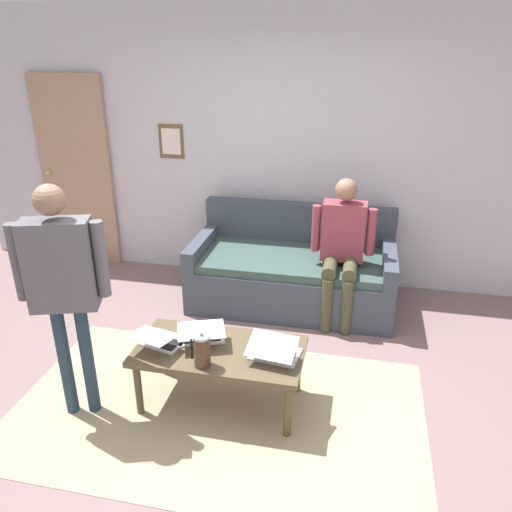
{
  "coord_description": "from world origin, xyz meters",
  "views": [
    {
      "loc": [
        -0.7,
        2.72,
        2.35
      ],
      "look_at": [
        0.06,
        -0.8,
        0.8
      ],
      "focal_mm": 35.28,
      "sensor_mm": 36.0,
      "label": 1
    }
  ],
  "objects_px": {
    "interior_door": "(76,173)",
    "laptop_center": "(274,351)",
    "laptop_left": "(201,334)",
    "person_seated": "(342,243)",
    "couch": "(293,272)",
    "laptop_right": "(160,339)",
    "coffee_table": "(220,355)",
    "french_press": "(202,350)",
    "person_standing": "(62,276)"
  },
  "relations": [
    {
      "from": "interior_door",
      "to": "laptop_center",
      "type": "relative_size",
      "value": 5.86
    },
    {
      "from": "laptop_left",
      "to": "person_seated",
      "type": "bearing_deg",
      "value": -123.97
    },
    {
      "from": "person_seated",
      "to": "couch",
      "type": "bearing_deg",
      "value": -26.54
    },
    {
      "from": "laptop_left",
      "to": "laptop_right",
      "type": "xyz_separation_m",
      "value": [
        0.25,
        0.12,
        0.0
      ]
    },
    {
      "from": "coffee_table",
      "to": "french_press",
      "type": "bearing_deg",
      "value": 75.36
    },
    {
      "from": "laptop_left",
      "to": "laptop_right",
      "type": "height_order",
      "value": "laptop_right"
    },
    {
      "from": "laptop_right",
      "to": "person_standing",
      "type": "bearing_deg",
      "value": 25.85
    },
    {
      "from": "coffee_table",
      "to": "laptop_right",
      "type": "distance_m",
      "value": 0.42
    },
    {
      "from": "laptop_left",
      "to": "laptop_center",
      "type": "xyz_separation_m",
      "value": [
        -0.53,
        0.1,
        -0.0
      ]
    },
    {
      "from": "interior_door",
      "to": "laptop_left",
      "type": "distance_m",
      "value": 2.92
    },
    {
      "from": "laptop_center",
      "to": "person_seated",
      "type": "xyz_separation_m",
      "value": [
        -0.35,
        -1.39,
        0.24
      ]
    },
    {
      "from": "laptop_right",
      "to": "person_seated",
      "type": "relative_size",
      "value": 0.32
    },
    {
      "from": "couch",
      "to": "interior_door",
      "type": "bearing_deg",
      "value": -11.13
    },
    {
      "from": "coffee_table",
      "to": "interior_door",
      "type": "bearing_deg",
      "value": -43.55
    },
    {
      "from": "coffee_table",
      "to": "laptop_left",
      "type": "relative_size",
      "value": 2.75
    },
    {
      "from": "laptop_right",
      "to": "person_standing",
      "type": "distance_m",
      "value": 0.77
    },
    {
      "from": "french_press",
      "to": "couch",
      "type": "bearing_deg",
      "value": -100.08
    },
    {
      "from": "laptop_right",
      "to": "person_seated",
      "type": "xyz_separation_m",
      "value": [
        -1.13,
        -1.42,
        0.24
      ]
    },
    {
      "from": "interior_door",
      "to": "person_seated",
      "type": "bearing_deg",
      "value": 166.3
    },
    {
      "from": "couch",
      "to": "person_seated",
      "type": "relative_size",
      "value": 1.47
    },
    {
      "from": "person_standing",
      "to": "person_seated",
      "type": "relative_size",
      "value": 1.25
    },
    {
      "from": "interior_door",
      "to": "couch",
      "type": "distance_m",
      "value": 2.61
    },
    {
      "from": "laptop_center",
      "to": "person_seated",
      "type": "distance_m",
      "value": 1.46
    },
    {
      "from": "laptop_center",
      "to": "couch",
      "type": "bearing_deg",
      "value": -86.14
    },
    {
      "from": "interior_door",
      "to": "french_press",
      "type": "bearing_deg",
      "value": 133.1
    },
    {
      "from": "laptop_right",
      "to": "laptop_center",
      "type": "bearing_deg",
      "value": -178.16
    },
    {
      "from": "couch",
      "to": "person_seated",
      "type": "xyz_separation_m",
      "value": [
        -0.45,
        0.23,
        0.42
      ]
    },
    {
      "from": "couch",
      "to": "person_seated",
      "type": "distance_m",
      "value": 0.66
    },
    {
      "from": "interior_door",
      "to": "laptop_center",
      "type": "xyz_separation_m",
      "value": [
        -2.57,
        2.11,
        -0.54
      ]
    },
    {
      "from": "person_seated",
      "to": "laptop_right",
      "type": "bearing_deg",
      "value": 51.57
    },
    {
      "from": "person_seated",
      "to": "laptop_left",
      "type": "bearing_deg",
      "value": 56.03
    },
    {
      "from": "coffee_table",
      "to": "couch",
      "type": "bearing_deg",
      "value": -99.5
    },
    {
      "from": "french_press",
      "to": "interior_door",
      "type": "bearing_deg",
      "value": -46.9
    },
    {
      "from": "interior_door",
      "to": "couch",
      "type": "height_order",
      "value": "interior_door"
    },
    {
      "from": "laptop_center",
      "to": "laptop_right",
      "type": "distance_m",
      "value": 0.78
    },
    {
      "from": "laptop_right",
      "to": "french_press",
      "type": "bearing_deg",
      "value": 155.66
    },
    {
      "from": "coffee_table",
      "to": "french_press",
      "type": "relative_size",
      "value": 4.5
    },
    {
      "from": "person_standing",
      "to": "person_seated",
      "type": "distance_m",
      "value": 2.34
    },
    {
      "from": "person_standing",
      "to": "person_seated",
      "type": "bearing_deg",
      "value": -134.36
    },
    {
      "from": "laptop_center",
      "to": "person_standing",
      "type": "relative_size",
      "value": 0.22
    },
    {
      "from": "french_press",
      "to": "person_standing",
      "type": "height_order",
      "value": "person_standing"
    },
    {
      "from": "couch",
      "to": "person_seated",
      "type": "height_order",
      "value": "person_seated"
    },
    {
      "from": "laptop_right",
      "to": "interior_door",
      "type": "bearing_deg",
      "value": -49.94
    },
    {
      "from": "laptop_left",
      "to": "laptop_right",
      "type": "bearing_deg",
      "value": 25.59
    },
    {
      "from": "interior_door",
      "to": "laptop_left",
      "type": "xyz_separation_m",
      "value": [
        -2.04,
        2.01,
        -0.54
      ]
    },
    {
      "from": "coffee_table",
      "to": "laptop_left",
      "type": "bearing_deg",
      "value": -26.63
    },
    {
      "from": "laptop_center",
      "to": "coffee_table",
      "type": "bearing_deg",
      "value": -2.84
    },
    {
      "from": "couch",
      "to": "laptop_left",
      "type": "xyz_separation_m",
      "value": [
        0.42,
        1.53,
        0.18
      ]
    },
    {
      "from": "laptop_right",
      "to": "laptop_left",
      "type": "bearing_deg",
      "value": -154.41
    },
    {
      "from": "interior_door",
      "to": "laptop_right",
      "type": "distance_m",
      "value": 2.84
    }
  ]
}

